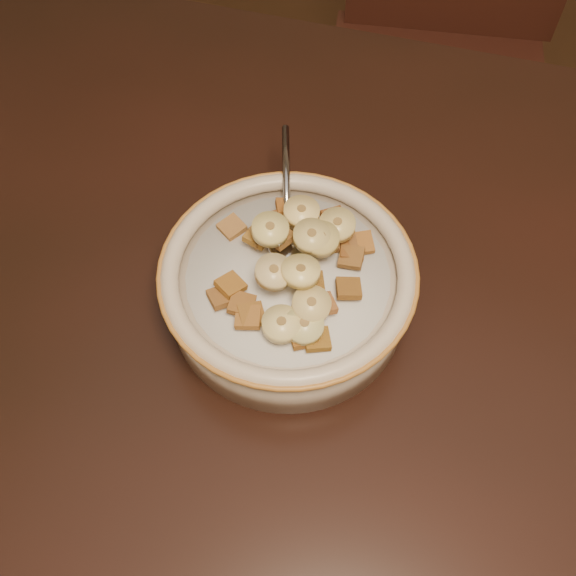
% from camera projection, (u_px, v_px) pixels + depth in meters
% --- Properties ---
extents(floor, '(4.00, 4.50, 0.10)m').
position_uv_depth(floor, '(367.00, 559.00, 1.22)').
color(floor, '#422816').
rests_on(floor, ground).
extents(table, '(1.44, 0.96, 0.04)m').
position_uv_depth(table, '(460.00, 399.00, 0.56)').
color(table, black).
rests_on(table, floor).
extents(chair, '(0.44, 0.44, 0.93)m').
position_uv_depth(chair, '(439.00, 76.00, 1.18)').
color(chair, '#361810').
rests_on(chair, floor).
extents(cereal_bowl, '(0.21, 0.21, 0.05)m').
position_uv_depth(cereal_bowl, '(288.00, 291.00, 0.57)').
color(cereal_bowl, beige).
rests_on(cereal_bowl, table).
extents(milk, '(0.17, 0.17, 0.00)m').
position_uv_depth(milk, '(288.00, 275.00, 0.54)').
color(milk, silver).
rests_on(milk, cereal_bowl).
extents(spoon, '(0.05, 0.06, 0.01)m').
position_uv_depth(spoon, '(287.00, 240.00, 0.56)').
color(spoon, gray).
rests_on(spoon, cereal_bowl).
extents(cereal_square_0, '(0.02, 0.02, 0.01)m').
position_uv_depth(cereal_square_0, '(351.00, 257.00, 0.54)').
color(cereal_square_0, olive).
rests_on(cereal_square_0, milk).
extents(cereal_square_1, '(0.03, 0.03, 0.01)m').
position_uv_depth(cereal_square_1, '(232.00, 227.00, 0.57)').
color(cereal_square_1, olive).
rests_on(cereal_square_1, milk).
extents(cereal_square_2, '(0.03, 0.03, 0.01)m').
position_uv_depth(cereal_square_2, '(303.00, 336.00, 0.50)').
color(cereal_square_2, brown).
rests_on(cereal_square_2, milk).
extents(cereal_square_3, '(0.03, 0.03, 0.01)m').
position_uv_depth(cereal_square_3, '(361.00, 243.00, 0.55)').
color(cereal_square_3, brown).
rests_on(cereal_square_3, milk).
extents(cereal_square_4, '(0.02, 0.02, 0.01)m').
position_uv_depth(cereal_square_4, '(349.00, 288.00, 0.52)').
color(cereal_square_4, '#8B5819').
rests_on(cereal_square_4, milk).
extents(cereal_square_5, '(0.03, 0.03, 0.01)m').
position_uv_depth(cereal_square_5, '(335.00, 222.00, 0.57)').
color(cereal_square_5, brown).
rests_on(cereal_square_5, milk).
extents(cereal_square_6, '(0.02, 0.02, 0.01)m').
position_uv_depth(cereal_square_6, '(242.00, 304.00, 0.52)').
color(cereal_square_6, brown).
rests_on(cereal_square_6, milk).
extents(cereal_square_7, '(0.03, 0.03, 0.01)m').
position_uv_depth(cereal_square_7, '(258.00, 237.00, 0.55)').
color(cereal_square_7, '#945F1D').
rests_on(cereal_square_7, milk).
extents(cereal_square_8, '(0.03, 0.03, 0.01)m').
position_uv_depth(cereal_square_8, '(231.00, 285.00, 0.52)').
color(cereal_square_8, olive).
rests_on(cereal_square_8, milk).
extents(cereal_square_9, '(0.03, 0.03, 0.01)m').
position_uv_depth(cereal_square_9, '(335.00, 218.00, 0.57)').
color(cereal_square_9, brown).
rests_on(cereal_square_9, milk).
extents(cereal_square_10, '(0.03, 0.03, 0.01)m').
position_uv_depth(cereal_square_10, '(317.00, 339.00, 0.50)').
color(cereal_square_10, olive).
rests_on(cereal_square_10, milk).
extents(cereal_square_11, '(0.03, 0.03, 0.01)m').
position_uv_depth(cereal_square_11, '(278.00, 221.00, 0.57)').
color(cereal_square_11, brown).
rests_on(cereal_square_11, milk).
extents(cereal_square_12, '(0.03, 0.03, 0.01)m').
position_uv_depth(cereal_square_12, '(322.00, 304.00, 0.51)').
color(cereal_square_12, '#925E30').
rests_on(cereal_square_12, milk).
extents(cereal_square_13, '(0.03, 0.03, 0.01)m').
position_uv_depth(cereal_square_13, '(252.00, 315.00, 0.51)').
color(cereal_square_13, brown).
rests_on(cereal_square_13, milk).
extents(cereal_square_14, '(0.03, 0.03, 0.01)m').
position_uv_depth(cereal_square_14, '(311.00, 281.00, 0.52)').
color(cereal_square_14, brown).
rests_on(cereal_square_14, milk).
extents(cereal_square_15, '(0.03, 0.03, 0.01)m').
position_uv_depth(cereal_square_15, '(222.00, 297.00, 0.52)').
color(cereal_square_15, brown).
rests_on(cereal_square_15, milk).
extents(cereal_square_16, '(0.03, 0.03, 0.01)m').
position_uv_depth(cereal_square_16, '(263.00, 236.00, 0.55)').
color(cereal_square_16, olive).
rests_on(cereal_square_16, milk).
extents(cereal_square_17, '(0.02, 0.02, 0.01)m').
position_uv_depth(cereal_square_17, '(248.00, 317.00, 0.51)').
color(cereal_square_17, brown).
rests_on(cereal_square_17, milk).
extents(cereal_square_18, '(0.03, 0.03, 0.01)m').
position_uv_depth(cereal_square_18, '(281.00, 237.00, 0.54)').
color(cereal_square_18, brown).
rests_on(cereal_square_18, milk).
extents(cereal_square_19, '(0.03, 0.03, 0.01)m').
position_uv_depth(cereal_square_19, '(345.00, 240.00, 0.55)').
color(cereal_square_19, brown).
rests_on(cereal_square_19, milk).
extents(cereal_square_20, '(0.03, 0.03, 0.01)m').
position_uv_depth(cereal_square_20, '(288.00, 207.00, 0.57)').
color(cereal_square_20, '#9D511B').
rests_on(cereal_square_20, milk).
extents(cereal_square_21, '(0.02, 0.02, 0.01)m').
position_uv_depth(cereal_square_21, '(352.00, 251.00, 0.55)').
color(cereal_square_21, brown).
rests_on(cereal_square_21, milk).
extents(banana_slice_0, '(0.04, 0.04, 0.01)m').
position_uv_depth(banana_slice_0, '(281.00, 324.00, 0.50)').
color(banana_slice_0, '#F6E49A').
rests_on(banana_slice_0, milk).
extents(banana_slice_1, '(0.04, 0.04, 0.01)m').
position_uv_depth(banana_slice_1, '(312.00, 236.00, 0.53)').
color(banana_slice_1, tan).
rests_on(banana_slice_1, milk).
extents(banana_slice_2, '(0.03, 0.03, 0.01)m').
position_uv_depth(banana_slice_2, '(337.00, 225.00, 0.54)').
color(banana_slice_2, '#E1C96C').
rests_on(banana_slice_2, milk).
extents(banana_slice_3, '(0.04, 0.04, 0.01)m').
position_uv_depth(banana_slice_3, '(311.00, 305.00, 0.50)').
color(banana_slice_3, '#D4BC85').
rests_on(banana_slice_3, milk).
extents(banana_slice_4, '(0.04, 0.04, 0.01)m').
position_uv_depth(banana_slice_4, '(321.00, 239.00, 0.53)').
color(banana_slice_4, '#D5BF6A').
rests_on(banana_slice_4, milk).
extents(banana_slice_5, '(0.04, 0.04, 0.01)m').
position_uv_depth(banana_slice_5, '(301.00, 212.00, 0.55)').
color(banana_slice_5, '#FEE27B').
rests_on(banana_slice_5, milk).
extents(banana_slice_6, '(0.04, 0.04, 0.02)m').
position_uv_depth(banana_slice_6, '(274.00, 272.00, 0.51)').
color(banana_slice_6, beige).
rests_on(banana_slice_6, milk).
extents(banana_slice_7, '(0.04, 0.04, 0.02)m').
position_uv_depth(banana_slice_7, '(301.00, 271.00, 0.51)').
color(banana_slice_7, '#FADD7D').
rests_on(banana_slice_7, milk).
extents(banana_slice_8, '(0.04, 0.04, 0.01)m').
position_uv_depth(banana_slice_8, '(270.00, 229.00, 0.53)').
color(banana_slice_8, '#E3D86D').
rests_on(banana_slice_8, milk).
extents(banana_slice_9, '(0.03, 0.03, 0.01)m').
position_uv_depth(banana_slice_9, '(304.00, 325.00, 0.50)').
color(banana_slice_9, '#F0E89E').
rests_on(banana_slice_9, milk).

